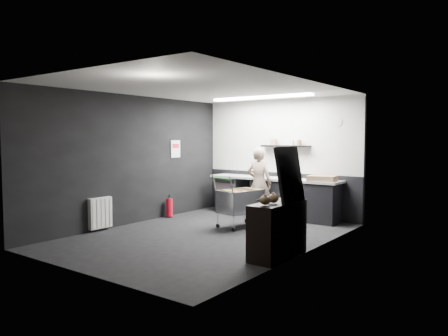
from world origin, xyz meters
The scene contains 22 objects.
floor centered at (0.00, 0.00, 0.00)m, with size 5.50×5.50×0.00m, color black.
ceiling centered at (0.00, 0.00, 2.70)m, with size 5.50×5.50×0.00m, color silver.
wall_back centered at (0.00, 2.75, 1.35)m, with size 5.50×5.50×0.00m, color black.
wall_front centered at (0.00, -2.75, 1.35)m, with size 5.50×5.50×0.00m, color black.
wall_left centered at (-2.00, 0.00, 1.35)m, with size 5.50×5.50×0.00m, color black.
wall_right centered at (2.00, 0.00, 1.35)m, with size 5.50×5.50×0.00m, color black.
kitchen_wall_panel centered at (0.00, 2.73, 1.85)m, with size 3.95×0.02×1.70m, color silver.
dado_panel centered at (0.00, 2.73, 0.50)m, with size 3.95×0.02×1.00m, color black.
floating_shelf centered at (0.20, 2.62, 1.62)m, with size 1.20×0.22×0.04m, color black.
wall_clock centered at (1.40, 2.72, 2.15)m, with size 0.20×0.20×0.03m, color silver.
poster centered at (-1.98, 1.30, 1.55)m, with size 0.02×0.30×0.40m, color white.
poster_red_band centered at (-1.98, 1.30, 1.62)m, with size 0.01×0.22×0.10m, color red.
radiator centered at (-1.94, -0.90, 0.35)m, with size 0.10×0.50×0.60m, color silver.
ceiling_strip centered at (0.00, 1.85, 2.67)m, with size 2.40×0.20×0.04m, color white.
prep_counter centered at (0.14, 2.42, 0.46)m, with size 3.20×0.61×0.90m.
person centered at (-0.10, 1.97, 0.80)m, with size 0.58×0.38×1.60m, color beige.
shopping_cart centered at (0.05, 1.01, 0.49)m, with size 0.76×1.06×1.03m.
sideboard centered at (1.78, -0.48, 0.54)m, with size 0.48×1.12×1.68m.
fire_extinguisher centered at (-1.85, 0.95, 0.24)m, with size 0.15×0.15×0.50m.
cardboard_box centered at (1.22, 2.37, 0.96)m, with size 0.56×0.43×0.11m, color #956E4F.
pink_tub centered at (-0.26, 2.42, 0.99)m, with size 0.19×0.19×0.19m, color beige.
white_container centered at (-0.30, 2.37, 0.97)m, with size 0.16×0.12×0.14m, color silver.
Camera 1 is at (4.98, -6.23, 1.81)m, focal length 35.00 mm.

